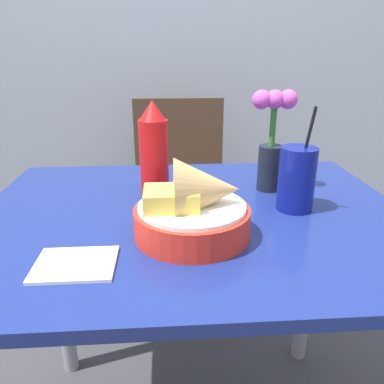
% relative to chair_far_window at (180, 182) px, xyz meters
% --- Properties ---
extents(wall_window, '(7.00, 0.06, 2.60)m').
position_rel_chair_far_window_xyz_m(wall_window, '(0.00, 0.42, 0.77)').
color(wall_window, '#9EA8B7').
rests_on(wall_window, ground_plane).
extents(dining_table, '(0.96, 0.74, 0.74)m').
position_rel_chair_far_window_xyz_m(dining_table, '(0.00, -0.82, 0.10)').
color(dining_table, navy).
rests_on(dining_table, ground_plane).
extents(chair_far_window, '(0.40, 0.40, 0.89)m').
position_rel_chair_far_window_xyz_m(chair_far_window, '(0.00, 0.00, 0.00)').
color(chair_far_window, '#473323').
rests_on(chair_far_window, ground_plane).
extents(food_basket, '(0.22, 0.22, 0.16)m').
position_rel_chair_far_window_xyz_m(food_basket, '(-0.00, -0.93, 0.28)').
color(food_basket, red).
rests_on(food_basket, dining_table).
extents(ketchup_bottle, '(0.07, 0.07, 0.23)m').
position_rel_chair_far_window_xyz_m(ketchup_bottle, '(-0.09, -0.72, 0.33)').
color(ketchup_bottle, red).
rests_on(ketchup_bottle, dining_table).
extents(drink_cup, '(0.08, 0.08, 0.24)m').
position_rel_chair_far_window_xyz_m(drink_cup, '(0.23, -0.82, 0.29)').
color(drink_cup, navy).
rests_on(drink_cup, dining_table).
extents(flower_vase, '(0.11, 0.06, 0.25)m').
position_rel_chair_far_window_xyz_m(flower_vase, '(0.20, -0.69, 0.35)').
color(flower_vase, black).
rests_on(flower_vase, dining_table).
extents(napkin, '(0.13, 0.11, 0.01)m').
position_rel_chair_far_window_xyz_m(napkin, '(-0.21, -1.03, 0.22)').
color(napkin, white).
rests_on(napkin, dining_table).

